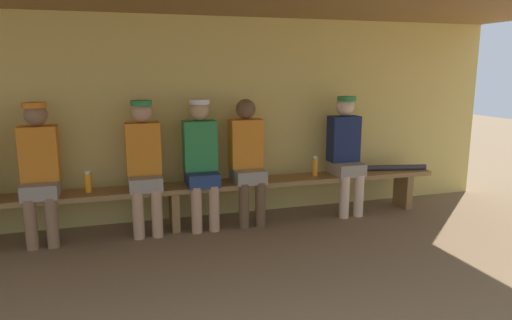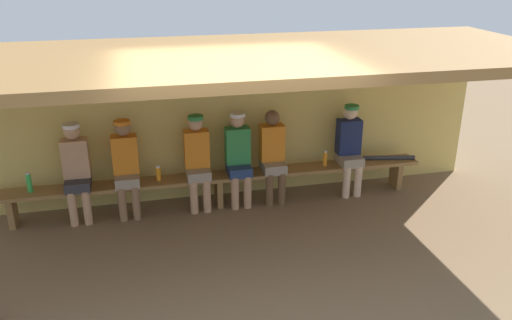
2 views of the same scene
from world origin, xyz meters
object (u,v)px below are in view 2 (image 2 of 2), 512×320
(player_in_blue, at_px, (197,158))
(player_rightmost, at_px, (350,145))
(bench, at_px, (218,180))
(water_bottle_clear, at_px, (325,158))
(player_in_red, at_px, (76,168))
(water_bottle_blue, at_px, (29,183))
(player_near_post, at_px, (126,164))
(player_leftmost, at_px, (238,154))
(baseball_bat, at_px, (389,158))
(player_middle, at_px, (273,153))
(water_bottle_green, at_px, (158,173))

(player_in_blue, relative_size, player_rightmost, 1.00)
(bench, distance_m, water_bottle_clear, 1.60)
(player_in_red, xyz_separation_m, player_rightmost, (3.84, 0.00, 0.00))
(water_bottle_clear, distance_m, water_bottle_blue, 4.07)
(player_near_post, height_order, water_bottle_clear, player_near_post)
(player_leftmost, bearing_deg, player_rightmost, 0.00)
(player_in_red, distance_m, baseball_bat, 4.49)
(player_near_post, xyz_separation_m, water_bottle_clear, (2.83, 0.00, -0.18))
(player_rightmost, distance_m, player_middle, 1.17)
(player_in_red, bearing_deg, baseball_bat, -0.05)
(water_bottle_green, bearing_deg, player_rightmost, -0.12)
(player_middle, distance_m, water_bottle_blue, 3.28)
(baseball_bat, bearing_deg, water_bottle_clear, -168.29)
(bench, height_order, player_leftmost, player_leftmost)
(player_in_red, height_order, water_bottle_blue, player_in_red)
(player_in_red, distance_m, player_rightmost, 3.84)
(bench, relative_size, player_in_red, 4.46)
(player_leftmost, distance_m, player_middle, 0.50)
(player_in_blue, relative_size, water_bottle_clear, 5.94)
(player_leftmost, xyz_separation_m, water_bottle_blue, (-2.78, 0.01, -0.16))
(player_middle, bearing_deg, baseball_bat, -0.10)
(player_middle, distance_m, water_bottle_clear, 0.81)
(player_middle, xyz_separation_m, water_bottle_clear, (0.79, 0.00, -0.16))
(player_leftmost, bearing_deg, baseball_bat, -0.09)
(player_middle, distance_m, baseball_bat, 1.83)
(player_rightmost, bearing_deg, bench, -179.90)
(player_middle, distance_m, water_bottle_green, 1.63)
(water_bottle_blue, bearing_deg, player_in_red, -0.62)
(player_leftmost, height_order, water_bottle_clear, player_leftmost)
(player_rightmost, xyz_separation_m, baseball_bat, (0.65, -0.00, -0.25))
(player_in_blue, distance_m, player_middle, 1.07)
(player_middle, bearing_deg, player_rightmost, 0.02)
(player_in_blue, xyz_separation_m, player_near_post, (-0.96, 0.00, 0.00))
(player_middle, bearing_deg, player_leftmost, 179.94)
(water_bottle_green, height_order, baseball_bat, water_bottle_green)
(player_middle, height_order, baseball_bat, player_middle)
(player_near_post, bearing_deg, baseball_bat, -0.05)
(player_in_red, distance_m, player_near_post, 0.64)
(player_in_red, relative_size, water_bottle_clear, 5.94)
(water_bottle_blue, distance_m, water_bottle_green, 1.66)
(player_near_post, bearing_deg, water_bottle_clear, 0.07)
(player_in_blue, bearing_deg, player_leftmost, 0.00)
(water_bottle_clear, bearing_deg, water_bottle_green, 179.94)
(player_in_blue, bearing_deg, water_bottle_clear, 0.10)
(bench, height_order, player_middle, player_middle)
(player_in_red, height_order, player_leftmost, same)
(bench, xyz_separation_m, player_middle, (0.79, 0.00, 0.34))
(player_rightmost, height_order, water_bottle_green, player_rightmost)
(player_rightmost, height_order, player_middle, player_rightmost)
(bench, relative_size, water_bottle_green, 28.42)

